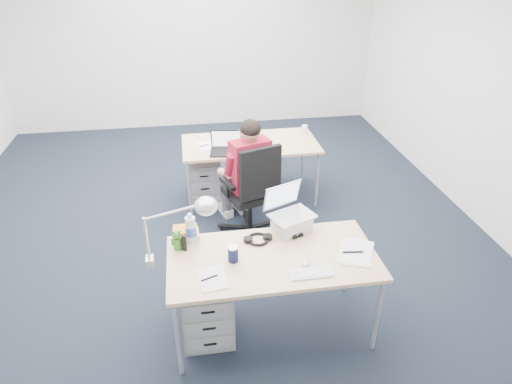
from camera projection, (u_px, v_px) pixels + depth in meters
floor at (213, 236)px, 5.00m from camera, size 7.00×7.00×0.00m
room at (204, 81)px, 4.16m from camera, size 6.02×7.02×2.80m
desk_near at (273, 262)px, 3.50m from camera, size 1.60×0.80×0.73m
desk_far at (250, 146)px, 5.44m from camera, size 1.60×0.80×0.73m
office_chair at (251, 209)px, 4.90m from camera, size 0.88×0.88×1.10m
seated_person at (244, 174)px, 4.87m from camera, size 0.55×0.77×1.30m
drawer_pedestal_near at (207, 305)px, 3.66m from camera, size 0.40×0.50×0.55m
drawer_pedestal_far at (204, 179)px, 5.58m from camera, size 0.40×0.50×0.55m
silver_laptop at (292, 211)px, 3.71m from camera, size 0.43×0.39×0.37m
wireless_keyboard at (311, 273)px, 3.30m from camera, size 0.31×0.13×0.02m
computer_mouse at (305, 263)px, 3.39m from camera, size 0.07×0.10×0.03m
headphones at (258, 238)px, 3.65m from camera, size 0.25×0.20×0.04m
can_koozie at (233, 254)px, 3.40m from camera, size 0.09×0.09×0.13m
water_bottle at (191, 228)px, 3.59m from camera, size 0.10×0.10×0.26m
bear_figurine at (177, 240)px, 3.52m from camera, size 0.10×0.08×0.17m
book_stack at (186, 234)px, 3.67m from camera, size 0.21×0.16×0.09m
cordless_phone at (184, 243)px, 3.52m from camera, size 0.04×0.03×0.13m
papers_left at (212, 279)px, 3.24m from camera, size 0.21×0.28×0.01m
papers_right at (356, 253)px, 3.51m from camera, size 0.36×0.41×0.01m
sunglasses at (298, 237)px, 3.69m from camera, size 0.12×0.09×0.03m
desk_lamp at (170, 232)px, 3.27m from camera, size 0.52×0.28×0.56m
dark_laptop at (226, 143)px, 5.09m from camera, size 0.40×0.39×0.26m
far_cup at (304, 129)px, 5.66m from camera, size 0.07×0.07×0.10m
far_papers at (205, 146)px, 5.31m from camera, size 0.24×0.30×0.01m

